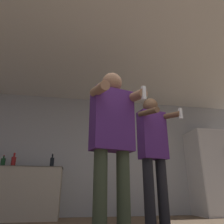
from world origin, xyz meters
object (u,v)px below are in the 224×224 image
bottle_tall_gin (52,162)px  person_man_side (154,150)px  bottle_clear_vodka (3,162)px  person_woman_foreground (112,135)px  refrigerator (209,172)px  bottle_amber_bourbon (13,161)px

bottle_tall_gin → person_man_side: bearing=-49.6°
bottle_clear_vodka → person_woman_foreground: bearing=-55.3°
refrigerator → person_man_side: bearing=-138.4°
bottle_clear_vodka → person_man_side: bearing=-36.0°
person_woman_foreground → refrigerator: bearing=42.7°
bottle_amber_bourbon → bottle_tall_gin: bottle_tall_gin is taller
refrigerator → person_man_side: refrigerator is taller
bottle_amber_bourbon → refrigerator: bearing=-0.6°
refrigerator → person_woman_foreground: 3.53m
bottle_tall_gin → bottle_clear_vodka: 0.91m
bottle_tall_gin → bottle_clear_vodka: bottle_tall_gin is taller
bottle_clear_vodka → bottle_tall_gin: bearing=0.0°
bottle_clear_vodka → refrigerator: bearing=-0.6°
bottle_tall_gin → bottle_clear_vodka: (-0.91, 0.00, -0.03)m
bottle_amber_bourbon → bottle_tall_gin: size_ratio=0.93×
refrigerator → person_woman_foreground: bearing=-137.3°
bottle_amber_bourbon → person_man_side: bearing=-38.2°
refrigerator → bottle_amber_bourbon: size_ratio=6.40×
bottle_tall_gin → person_man_side: person_man_side is taller
refrigerator → bottle_amber_bourbon: (-4.09, 0.04, 0.14)m
person_man_side → refrigerator: bearing=41.6°
bottle_amber_bourbon → bottle_clear_vodka: bearing=-180.0°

